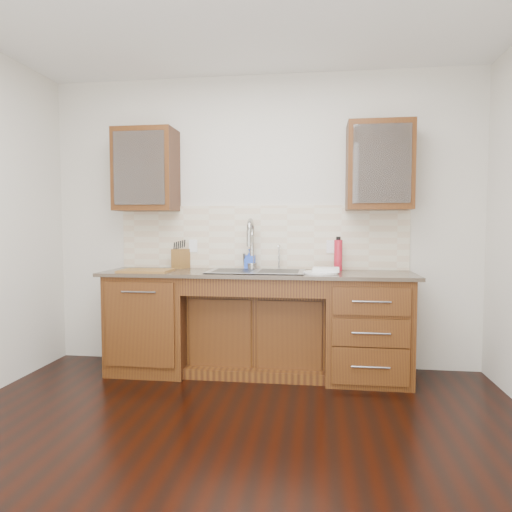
# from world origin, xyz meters

# --- Properties ---
(ground) EXTENTS (4.00, 3.50, 0.10)m
(ground) POSITION_xyz_m (0.00, 0.00, -0.05)
(ground) COLOR black
(wall_back) EXTENTS (4.00, 0.10, 2.70)m
(wall_back) POSITION_xyz_m (0.00, 1.80, 1.35)
(wall_back) COLOR beige
(wall_back) RESTS_ON ground
(wall_front) EXTENTS (4.00, 0.10, 2.70)m
(wall_front) POSITION_xyz_m (0.00, -1.80, 1.35)
(wall_front) COLOR beige
(wall_front) RESTS_ON ground
(base_cabinet_left) EXTENTS (0.70, 0.62, 0.88)m
(base_cabinet_left) POSITION_xyz_m (-0.95, 1.44, 0.44)
(base_cabinet_left) COLOR #593014
(base_cabinet_left) RESTS_ON ground
(base_cabinet_center) EXTENTS (1.20, 0.44, 0.70)m
(base_cabinet_center) POSITION_xyz_m (0.00, 1.53, 0.35)
(base_cabinet_center) COLOR #593014
(base_cabinet_center) RESTS_ON ground
(base_cabinet_right) EXTENTS (0.70, 0.62, 0.88)m
(base_cabinet_right) POSITION_xyz_m (0.95, 1.44, 0.44)
(base_cabinet_right) COLOR #593014
(base_cabinet_right) RESTS_ON ground
(countertop) EXTENTS (2.70, 0.65, 0.03)m
(countertop) POSITION_xyz_m (0.00, 1.43, 0.90)
(countertop) COLOR #84705B
(countertop) RESTS_ON base_cabinet_left
(backsplash) EXTENTS (2.70, 0.02, 0.59)m
(backsplash) POSITION_xyz_m (0.00, 1.74, 1.21)
(backsplash) COLOR beige
(backsplash) RESTS_ON wall_back
(sink) EXTENTS (0.84, 0.46, 0.19)m
(sink) POSITION_xyz_m (0.00, 1.41, 0.83)
(sink) COLOR #9E9EA5
(sink) RESTS_ON countertop
(faucet) EXTENTS (0.04, 0.04, 0.40)m
(faucet) POSITION_xyz_m (-0.07, 1.64, 1.11)
(faucet) COLOR #999993
(faucet) RESTS_ON countertop
(filter_tap) EXTENTS (0.02, 0.02, 0.24)m
(filter_tap) POSITION_xyz_m (0.18, 1.65, 1.03)
(filter_tap) COLOR #999993
(filter_tap) RESTS_ON countertop
(upper_cabinet_left) EXTENTS (0.55, 0.34, 0.75)m
(upper_cabinet_left) POSITION_xyz_m (-1.05, 1.58, 1.83)
(upper_cabinet_left) COLOR #593014
(upper_cabinet_left) RESTS_ON wall_back
(upper_cabinet_right) EXTENTS (0.55, 0.34, 0.75)m
(upper_cabinet_right) POSITION_xyz_m (1.05, 1.58, 1.83)
(upper_cabinet_right) COLOR #593014
(upper_cabinet_right) RESTS_ON wall_back
(outlet_left) EXTENTS (0.08, 0.01, 0.12)m
(outlet_left) POSITION_xyz_m (-0.65, 1.73, 1.12)
(outlet_left) COLOR white
(outlet_left) RESTS_ON backsplash
(outlet_right) EXTENTS (0.08, 0.01, 0.12)m
(outlet_right) POSITION_xyz_m (0.65, 1.73, 1.12)
(outlet_right) COLOR white
(outlet_right) RESTS_ON backsplash
(soap_bottle) EXTENTS (0.10, 0.10, 0.19)m
(soap_bottle) POSITION_xyz_m (-0.09, 1.66, 1.00)
(soap_bottle) COLOR blue
(soap_bottle) RESTS_ON countertop
(water_bottle) EXTENTS (0.08, 0.08, 0.27)m
(water_bottle) POSITION_xyz_m (0.71, 1.63, 1.05)
(water_bottle) COLOR red
(water_bottle) RESTS_ON countertop
(plate) EXTENTS (0.31, 0.31, 0.02)m
(plate) POSITION_xyz_m (0.55, 1.35, 0.92)
(plate) COLOR white
(plate) RESTS_ON countertop
(dish_towel) EXTENTS (0.22, 0.17, 0.03)m
(dish_towel) POSITION_xyz_m (0.60, 1.37, 0.94)
(dish_towel) COLOR white
(dish_towel) RESTS_ON plate
(knife_block) EXTENTS (0.15, 0.19, 0.18)m
(knife_block) POSITION_xyz_m (-0.76, 1.67, 1.00)
(knife_block) COLOR #A97A52
(knife_block) RESTS_ON countertop
(cutting_board) EXTENTS (0.44, 0.31, 0.02)m
(cutting_board) POSITION_xyz_m (-0.96, 1.29, 0.92)
(cutting_board) COLOR #A36C3F
(cutting_board) RESTS_ON countertop
(cup_left_a) EXTENTS (0.15, 0.15, 0.09)m
(cup_left_a) POSITION_xyz_m (-1.18, 1.58, 1.77)
(cup_left_a) COLOR silver
(cup_left_a) RESTS_ON upper_cabinet_left
(cup_left_b) EXTENTS (0.13, 0.13, 0.10)m
(cup_left_b) POSITION_xyz_m (-0.96, 1.58, 1.78)
(cup_left_b) COLOR white
(cup_left_b) RESTS_ON upper_cabinet_left
(cup_right_a) EXTENTS (0.11, 0.11, 0.09)m
(cup_right_a) POSITION_xyz_m (0.94, 1.58, 1.77)
(cup_right_a) COLOR white
(cup_right_a) RESTS_ON upper_cabinet_right
(cup_right_b) EXTENTS (0.12, 0.12, 0.10)m
(cup_right_b) POSITION_xyz_m (1.15, 1.58, 1.77)
(cup_right_b) COLOR silver
(cup_right_b) RESTS_ON upper_cabinet_right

